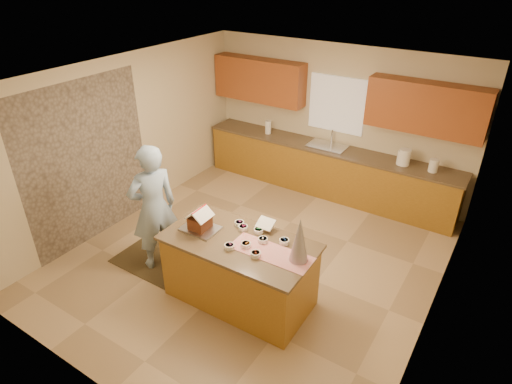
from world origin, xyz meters
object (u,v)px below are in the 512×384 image
at_px(tinsel_tree, 299,240).
at_px(gingerbread_house, 200,221).
at_px(island_base, 240,272).
at_px(boy, 154,208).

distance_m(tinsel_tree, gingerbread_house, 1.36).
bearing_deg(island_base, gingerbread_house, -174.81).
relative_size(island_base, gingerbread_house, 6.33).
distance_m(island_base, gingerbread_house, 0.83).
bearing_deg(boy, island_base, 114.58).
height_order(tinsel_tree, boy, boy).
bearing_deg(boy, tinsel_tree, 115.97).
relative_size(tinsel_tree, gingerbread_house, 1.93).
bearing_deg(gingerbread_house, boy, 177.24).
xyz_separation_m(tinsel_tree, boy, (-2.21, -0.08, -0.26)).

